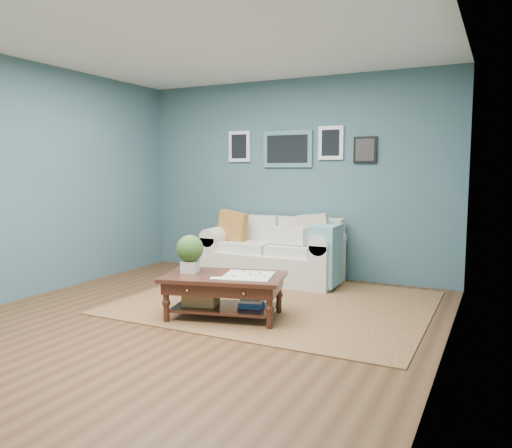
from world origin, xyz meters
The scene contains 4 objects.
room_shell centered at (0.00, 0.06, 1.36)m, with size 5.00×5.02×2.70m.
area_rug centered at (0.43, 1.01, 0.01)m, with size 3.23×2.59×0.01m, color #563218.
loveseat centered at (0.01, 2.02, 0.38)m, with size 1.81×0.82×0.93m.
coffee_table centered at (0.13, 0.25, 0.36)m, with size 1.30×0.95×0.82m.
Camera 1 is at (2.63, -3.92, 1.47)m, focal length 35.00 mm.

